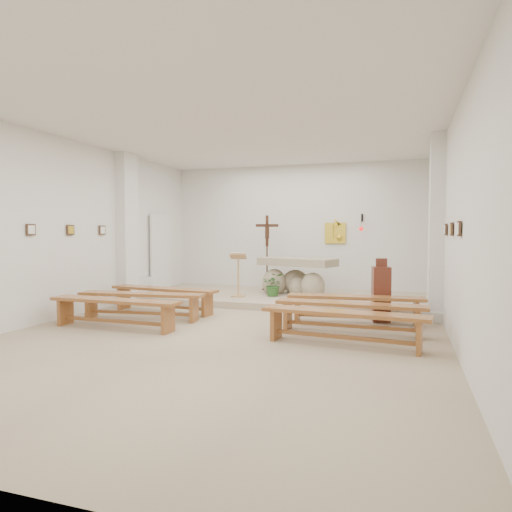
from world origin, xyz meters
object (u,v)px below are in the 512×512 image
(bench_right_second, at_px, (350,310))
(bench_left_second, at_px, (141,300))
(crucifix_stand, at_px, (267,247))
(bench_right_third, at_px, (343,320))
(bench_left_front, at_px, (164,294))
(donation_pedestal, at_px, (381,294))
(bench_right_front, at_px, (355,303))
(altar, at_px, (296,279))
(bench_left_third, at_px, (114,306))
(lectern, at_px, (238,275))

(bench_right_second, bearing_deg, bench_left_second, -178.69)
(crucifix_stand, relative_size, bench_right_third, 0.79)
(bench_left_front, relative_size, bench_right_third, 1.00)
(donation_pedestal, bearing_deg, bench_right_second, -121.41)
(bench_right_second, bearing_deg, donation_pedestal, 72.25)
(donation_pedestal, height_order, bench_right_front, donation_pedestal)
(altar, xyz_separation_m, bench_left_third, (-2.26, -4.19, -0.14))
(bench_right_second, bearing_deg, bench_left_front, 169.09)
(altar, bearing_deg, lectern, -128.69)
(bench_right_third, bearing_deg, bench_right_second, 95.84)
(bench_right_second, xyz_separation_m, bench_right_third, (0.00, -0.85, 0.00))
(bench_left_second, height_order, bench_left_third, same)
(lectern, xyz_separation_m, bench_left_front, (-1.04, -1.68, -0.28))
(crucifix_stand, distance_m, bench_left_front, 3.50)
(altar, bearing_deg, crucifix_stand, 163.88)
(bench_left_front, distance_m, bench_left_second, 0.85)
(crucifix_stand, xyz_separation_m, bench_left_front, (-1.32, -3.12, -0.90))
(bench_right_front, bearing_deg, altar, 118.84)
(lectern, distance_m, crucifix_stand, 1.59)
(donation_pedestal, height_order, bench_right_third, donation_pedestal)
(bench_left_third, distance_m, bench_right_third, 3.93)
(donation_pedestal, height_order, bench_left_front, donation_pedestal)
(bench_right_front, bearing_deg, crucifix_stand, 124.80)
(lectern, xyz_separation_m, bench_right_front, (2.89, -1.68, -0.28))
(bench_left_third, bearing_deg, bench_right_third, 1.30)
(altar, bearing_deg, bench_left_third, -100.37)
(lectern, height_order, donation_pedestal, lectern)
(bench_right_front, distance_m, bench_right_second, 0.85)
(bench_right_front, relative_size, bench_right_second, 1.01)
(bench_right_front, relative_size, bench_left_second, 1.00)
(crucifix_stand, height_order, bench_left_second, crucifix_stand)
(lectern, height_order, bench_right_front, lectern)
(bench_left_front, bearing_deg, bench_left_second, -83.18)
(bench_right_front, bearing_deg, bench_left_third, -161.72)
(lectern, distance_m, bench_left_third, 3.55)
(bench_left_front, xyz_separation_m, bench_right_front, (3.93, 0.00, 0.00))
(altar, height_order, donation_pedestal, donation_pedestal)
(donation_pedestal, distance_m, bench_left_second, 4.54)
(altar, height_order, bench_left_second, altar)
(altar, xyz_separation_m, bench_left_front, (-2.26, -2.48, -0.14))
(donation_pedestal, bearing_deg, altar, 123.01)
(crucifix_stand, height_order, bench_left_third, crucifix_stand)
(bench_right_third, bearing_deg, bench_left_second, 173.63)
(bench_right_front, bearing_deg, bench_left_front, 174.88)
(crucifix_stand, xyz_separation_m, donation_pedestal, (3.04, -2.71, -0.76))
(lectern, xyz_separation_m, bench_right_third, (2.89, -3.38, -0.28))
(lectern, relative_size, bench_right_front, 0.43)
(bench_left_second, xyz_separation_m, bench_right_third, (3.93, -0.85, 0.00))
(bench_left_second, relative_size, bench_right_second, 1.01)
(altar, distance_m, donation_pedestal, 2.96)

